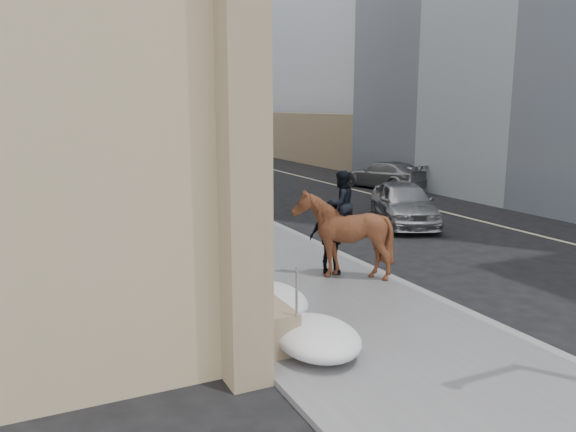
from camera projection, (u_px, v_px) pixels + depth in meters
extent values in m
plane|color=black|center=(329.00, 312.00, 12.59)|extent=(140.00, 140.00, 0.00)
cube|color=#58585B|center=(201.00, 225.00, 21.46)|extent=(5.00, 80.00, 0.12)
cube|color=slate|center=(264.00, 220.00, 22.56)|extent=(0.24, 80.00, 0.12)
cube|color=#BFB78C|center=(422.00, 206.00, 25.86)|extent=(0.15, 70.00, 0.01)
cube|color=tan|center=(25.00, 10.00, 26.41)|extent=(5.00, 44.00, 18.00)
cube|color=#867356|center=(104.00, 186.00, 29.33)|extent=(1.10, 44.00, 0.90)
cylinder|color=silver|center=(112.00, 168.00, 29.34)|extent=(0.06, 42.00, 0.06)
cube|color=black|center=(110.00, 120.00, 22.24)|extent=(0.20, 2.20, 4.50)
cube|color=#867356|center=(505.00, 159.00, 27.57)|extent=(2.00, 80.00, 4.00)
cube|color=slate|center=(107.00, 23.00, 64.86)|extent=(30.00, 12.00, 28.00)
cube|color=gray|center=(15.00, 63.00, 72.11)|extent=(24.00, 12.00, 20.00)
cylinder|color=#2D2D30|center=(235.00, 118.00, 25.47)|extent=(0.18, 0.18, 8.00)
cube|color=#2D2D30|center=(216.00, 28.00, 24.39)|extent=(1.60, 0.15, 0.12)
cylinder|color=#2D2D30|center=(201.00, 30.00, 24.13)|extent=(0.24, 0.24, 0.30)
cylinder|color=#2D2D30|center=(146.00, 114.00, 43.23)|extent=(0.18, 0.18, 8.00)
cube|color=#2D2D30|center=(133.00, 61.00, 42.15)|extent=(1.60, 0.15, 0.12)
cylinder|color=#2D2D30|center=(124.00, 63.00, 41.89)|extent=(0.24, 0.24, 0.30)
cylinder|color=#2D2D30|center=(190.00, 133.00, 32.81)|extent=(0.20, 0.20, 6.00)
cylinder|color=#2D2D30|center=(154.00, 83.00, 31.44)|extent=(4.00, 0.16, 0.16)
imported|color=black|center=(127.00, 92.00, 30.91)|extent=(0.18, 0.22, 1.10)
ellipsoid|color=silver|center=(270.00, 302.00, 11.90)|extent=(1.50, 2.10, 0.68)
ellipsoid|color=silver|center=(214.00, 256.00, 15.47)|extent=(1.60, 2.20, 0.72)
ellipsoid|color=silver|center=(175.00, 229.00, 18.99)|extent=(1.40, 2.00, 0.64)
ellipsoid|color=silver|center=(154.00, 208.00, 22.59)|extent=(1.70, 2.30, 0.76)
ellipsoid|color=silver|center=(134.00, 196.00, 26.11)|extent=(1.50, 2.10, 0.66)
imported|color=#462815|center=(242.00, 256.00, 13.22)|extent=(1.16, 2.30, 1.89)
imported|color=black|center=(239.00, 221.00, 13.20)|extent=(0.65, 0.45, 1.72)
imported|color=#4C2715|center=(342.00, 234.00, 14.57)|extent=(2.23, 2.41, 2.29)
imported|color=black|center=(340.00, 203.00, 14.56)|extent=(0.95, 0.81, 1.72)
imported|color=black|center=(331.00, 237.00, 14.90)|extent=(1.22, 0.64, 1.99)
imported|color=#989B9F|center=(404.00, 203.00, 21.75)|extent=(3.81, 5.36, 1.69)
imported|color=slate|center=(384.00, 175.00, 31.54)|extent=(3.38, 5.58, 1.51)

